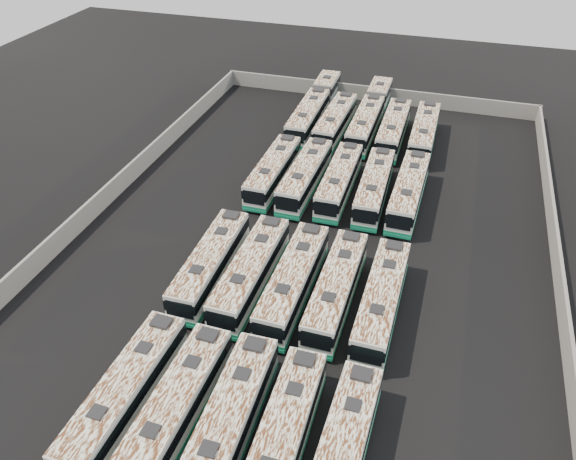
{
  "coord_description": "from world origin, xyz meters",
  "views": [
    {
      "loc": [
        10.81,
        -41.58,
        32.77
      ],
      "look_at": [
        -1.95,
        -0.36,
        1.6
      ],
      "focal_mm": 35.0,
      "sensor_mm": 36.0,
      "label": 1
    }
  ],
  "objects_px": {
    "bus_midback_center": "(339,181)",
    "bus_back_right": "(393,129)",
    "bus_front_center": "(228,425)",
    "bus_midback_far_right": "(409,192)",
    "bus_midfront_far_left": "(211,264)",
    "bus_midfront_center": "(293,281)",
    "bus_midfront_left": "(251,272)",
    "bus_back_center": "(370,114)",
    "bus_front_far_right": "(341,456)",
    "bus_back_left": "(335,122)",
    "bus_front_left": "(175,409)",
    "bus_midback_far_left": "(273,171)",
    "bus_midfront_right": "(336,289)",
    "bus_back_far_left": "(314,107)",
    "bus_back_far_right": "(424,133)",
    "bus_front_right": "(282,440)",
    "bus_front_far_left": "(126,393)",
    "bus_midback_right": "(374,187)",
    "bus_midfront_far_right": "(381,300)",
    "bus_midback_left": "(305,176)"
  },
  "relations": [
    {
      "from": "bus_midback_center",
      "to": "bus_back_right",
      "type": "relative_size",
      "value": 0.97
    },
    {
      "from": "bus_front_right",
      "to": "bus_back_center",
      "type": "xyz_separation_m",
      "value": [
        -3.61,
        49.56,
        0.02
      ]
    },
    {
      "from": "bus_midfront_far_left",
      "to": "bus_front_far_right",
      "type": "bearing_deg",
      "value": -45.69
    },
    {
      "from": "bus_midfront_center",
      "to": "bus_back_left",
      "type": "distance_m",
      "value": 31.69
    },
    {
      "from": "bus_midfront_left",
      "to": "bus_back_center",
      "type": "relative_size",
      "value": 0.65
    },
    {
      "from": "bus_midback_left",
      "to": "bus_back_far_right",
      "type": "xyz_separation_m",
      "value": [
        11.22,
        14.44,
        0.01
      ]
    },
    {
      "from": "bus_midfront_far_left",
      "to": "bus_midback_far_left",
      "type": "distance_m",
      "value": 16.9
    },
    {
      "from": "bus_front_far_right",
      "to": "bus_midfront_right",
      "type": "bearing_deg",
      "value": 105.74
    },
    {
      "from": "bus_midback_far_right",
      "to": "bus_back_far_left",
      "type": "relative_size",
      "value": 0.64
    },
    {
      "from": "bus_front_far_right",
      "to": "bus_back_right",
      "type": "relative_size",
      "value": 0.97
    },
    {
      "from": "bus_front_center",
      "to": "bus_midfront_far_left",
      "type": "xyz_separation_m",
      "value": [
        -7.58,
        14.64,
        -0.05
      ]
    },
    {
      "from": "bus_midback_far_left",
      "to": "bus_front_center",
      "type": "bearing_deg",
      "value": -76.42
    },
    {
      "from": "bus_front_far_left",
      "to": "bus_midback_far_right",
      "type": "relative_size",
      "value": 0.99
    },
    {
      "from": "bus_midfront_center",
      "to": "bus_front_center",
      "type": "bearing_deg",
      "value": -89.41
    },
    {
      "from": "bus_front_center",
      "to": "bus_midfront_far_left",
      "type": "height_order",
      "value": "bus_front_center"
    },
    {
      "from": "bus_midback_far_right",
      "to": "bus_back_far_left",
      "type": "height_order",
      "value": "bus_back_far_left"
    },
    {
      "from": "bus_front_far_right",
      "to": "bus_back_left",
      "type": "bearing_deg",
      "value": 105.09
    },
    {
      "from": "bus_midback_far_left",
      "to": "bus_back_left",
      "type": "distance_m",
      "value": 14.84
    },
    {
      "from": "bus_back_right",
      "to": "bus_midfront_far_right",
      "type": "bearing_deg",
      "value": -83.41
    },
    {
      "from": "bus_midfront_left",
      "to": "bus_front_left",
      "type": "bearing_deg",
      "value": -89.14
    },
    {
      "from": "bus_front_left",
      "to": "bus_back_far_left",
      "type": "distance_m",
      "value": 49.65
    },
    {
      "from": "bus_back_center",
      "to": "bus_front_far_right",
      "type": "bearing_deg",
      "value": -81.51
    },
    {
      "from": "bus_front_left",
      "to": "bus_midfront_left",
      "type": "xyz_separation_m",
      "value": [
        -0.09,
        14.45,
        0.03
      ]
    },
    {
      "from": "bus_back_far_left",
      "to": "bus_back_right",
      "type": "xyz_separation_m",
      "value": [
        11.21,
        -3.71,
        -0.01
      ]
    },
    {
      "from": "bus_midfront_far_right",
      "to": "bus_back_far_right",
      "type": "bearing_deg",
      "value": 90.52
    },
    {
      "from": "bus_back_right",
      "to": "bus_front_center",
      "type": "bearing_deg",
      "value": -94.78
    },
    {
      "from": "bus_midback_far_right",
      "to": "bus_back_far_right",
      "type": "relative_size",
      "value": 1.0
    },
    {
      "from": "bus_midfront_left",
      "to": "bus_back_far_right",
      "type": "bearing_deg",
      "value": 70.84
    },
    {
      "from": "bus_midfront_far_left",
      "to": "bus_back_far_right",
      "type": "distance_m",
      "value": 34.7
    },
    {
      "from": "bus_front_left",
      "to": "bus_midback_center",
      "type": "distance_m",
      "value": 31.82
    },
    {
      "from": "bus_front_far_left",
      "to": "bus_midfront_left",
      "type": "relative_size",
      "value": 0.98
    },
    {
      "from": "bus_front_far_left",
      "to": "bus_front_left",
      "type": "height_order",
      "value": "bus_front_left"
    },
    {
      "from": "bus_midfront_right",
      "to": "bus_back_far_left",
      "type": "bearing_deg",
      "value": 108.17
    },
    {
      "from": "bus_front_left",
      "to": "bus_midfront_right",
      "type": "bearing_deg",
      "value": 64.29
    },
    {
      "from": "bus_front_far_right",
      "to": "bus_back_right",
      "type": "height_order",
      "value": "bus_back_right"
    },
    {
      "from": "bus_midfront_far_left",
      "to": "bus_midfront_far_right",
      "type": "height_order",
      "value": "bus_midfront_far_right"
    },
    {
      "from": "bus_front_left",
      "to": "bus_front_far_right",
      "type": "height_order",
      "value": "bus_front_left"
    },
    {
      "from": "bus_midfront_center",
      "to": "bus_back_left",
      "type": "bearing_deg",
      "value": 97.36
    },
    {
      "from": "bus_front_left",
      "to": "bus_midfront_far_right",
      "type": "relative_size",
      "value": 1.0
    },
    {
      "from": "bus_front_right",
      "to": "bus_back_right",
      "type": "height_order",
      "value": "bus_back_right"
    },
    {
      "from": "bus_midfront_left",
      "to": "bus_back_far_right",
      "type": "xyz_separation_m",
      "value": [
        11.23,
        31.4,
        -0.01
      ]
    },
    {
      "from": "bus_midfront_far_left",
      "to": "bus_midback_left",
      "type": "relative_size",
      "value": 0.99
    },
    {
      "from": "bus_front_far_left",
      "to": "bus_midback_right",
      "type": "bearing_deg",
      "value": 71.48
    },
    {
      "from": "bus_midback_far_right",
      "to": "bus_midfront_far_left",
      "type": "bearing_deg",
      "value": -130.11
    },
    {
      "from": "bus_midfront_left",
      "to": "bus_back_center",
      "type": "height_order",
      "value": "bus_midfront_left"
    },
    {
      "from": "bus_front_left",
      "to": "bus_midfront_center",
      "type": "height_order",
      "value": "bus_midfront_center"
    },
    {
      "from": "bus_front_right",
      "to": "bus_midfront_left",
      "type": "bearing_deg",
      "value": 116.3
    },
    {
      "from": "bus_midback_center",
      "to": "bus_front_right",
      "type": "bearing_deg",
      "value": -83.9
    },
    {
      "from": "bus_front_center",
      "to": "bus_midback_center",
      "type": "bearing_deg",
      "value": 88.84
    },
    {
      "from": "bus_front_far_right",
      "to": "bus_midback_right",
      "type": "xyz_separation_m",
      "value": [
        -3.58,
        31.52,
        -0.0
      ]
    }
  ]
}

